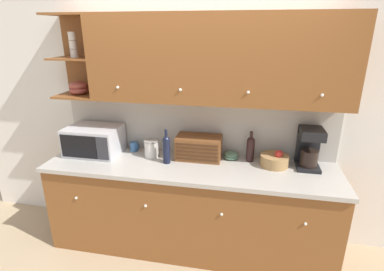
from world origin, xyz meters
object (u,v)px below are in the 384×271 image
(storage_canister, at_px, (152,149))
(second_wine_bottle, at_px, (250,148))
(mug, at_px, (134,146))
(wine_bottle, at_px, (166,148))
(fruit_basket, at_px, (274,160))
(bowl_stack_on_counter, at_px, (231,155))
(coffee_maker, at_px, (309,147))
(microwave, at_px, (94,140))
(bread_box, at_px, (199,148))

(storage_canister, distance_m, second_wine_bottle, 0.98)
(mug, relative_size, wine_bottle, 0.30)
(second_wine_bottle, relative_size, fruit_basket, 1.15)
(wine_bottle, xyz_separation_m, bowl_stack_on_counter, (0.60, 0.22, -0.12))
(second_wine_bottle, height_order, coffee_maker, coffee_maker)
(coffee_maker, bearing_deg, microwave, -177.66)
(wine_bottle, height_order, fruit_basket, wine_bottle)
(wine_bottle, distance_m, bread_box, 0.33)
(mug, xyz_separation_m, coffee_maker, (1.73, -0.05, 0.14))
(second_wine_bottle, bearing_deg, microwave, -175.84)
(second_wine_bottle, bearing_deg, storage_canister, -174.73)
(bread_box, distance_m, fruit_basket, 0.73)
(bread_box, xyz_separation_m, coffee_maker, (1.03, 0.01, 0.08))
(microwave, bearing_deg, mug, 20.05)
(mug, xyz_separation_m, second_wine_bottle, (1.20, -0.02, 0.09))
(wine_bottle, relative_size, coffee_maker, 0.89)
(mug, relative_size, storage_canister, 0.57)
(microwave, bearing_deg, bread_box, 4.02)
(coffee_maker, bearing_deg, storage_canister, -177.68)
(bowl_stack_on_counter, distance_m, fruit_basket, 0.42)
(bread_box, relative_size, fruit_basket, 1.68)
(mug, height_order, wine_bottle, wine_bottle)
(microwave, distance_m, coffee_maker, 2.10)
(bowl_stack_on_counter, bearing_deg, coffee_maker, -3.74)
(mug, distance_m, bowl_stack_on_counter, 1.02)
(bowl_stack_on_counter, distance_m, coffee_maker, 0.73)
(wine_bottle, bearing_deg, coffee_maker, 7.51)
(second_wine_bottle, bearing_deg, fruit_basket, -17.06)
(bread_box, height_order, coffee_maker, coffee_maker)
(mug, xyz_separation_m, bowl_stack_on_counter, (1.02, -0.00, -0.02))
(mug, xyz_separation_m, bread_box, (0.70, -0.06, 0.07))
(wine_bottle, relative_size, bowl_stack_on_counter, 2.28)
(wine_bottle, height_order, bread_box, wine_bottle)
(mug, height_order, second_wine_bottle, second_wine_bottle)
(bread_box, distance_m, second_wine_bottle, 0.50)
(bowl_stack_on_counter, bearing_deg, mug, 179.76)
(mug, height_order, bread_box, bread_box)
(storage_canister, bearing_deg, microwave, -177.63)
(mug, bearing_deg, microwave, -159.95)
(mug, height_order, bowl_stack_on_counter, mug)
(second_wine_bottle, xyz_separation_m, fruit_basket, (0.23, -0.07, -0.08))
(wine_bottle, distance_m, second_wine_bottle, 0.81)
(coffee_maker, bearing_deg, bowl_stack_on_counter, 176.26)
(mug, relative_size, bread_box, 0.23)
(bread_box, height_order, bowl_stack_on_counter, bread_box)
(microwave, xyz_separation_m, bowl_stack_on_counter, (1.39, 0.13, -0.11))
(coffee_maker, bearing_deg, fruit_basket, -172.22)
(storage_canister, relative_size, fruit_basket, 0.66)
(mug, relative_size, fruit_basket, 0.38)
(second_wine_bottle, height_order, fruit_basket, second_wine_bottle)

